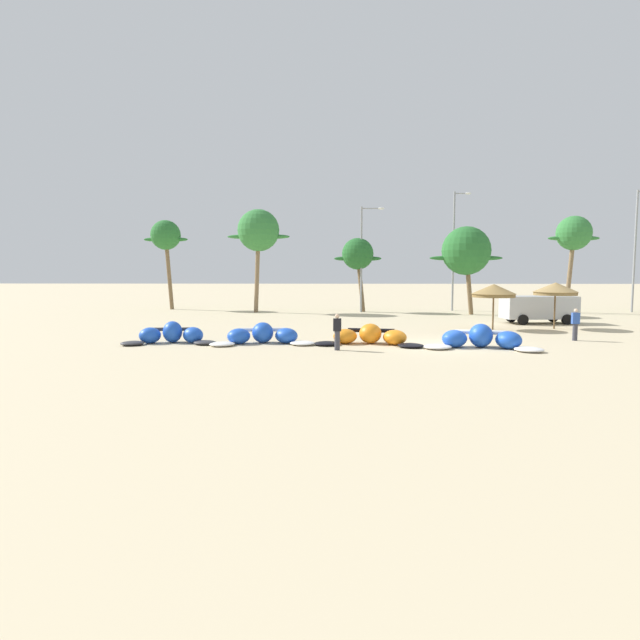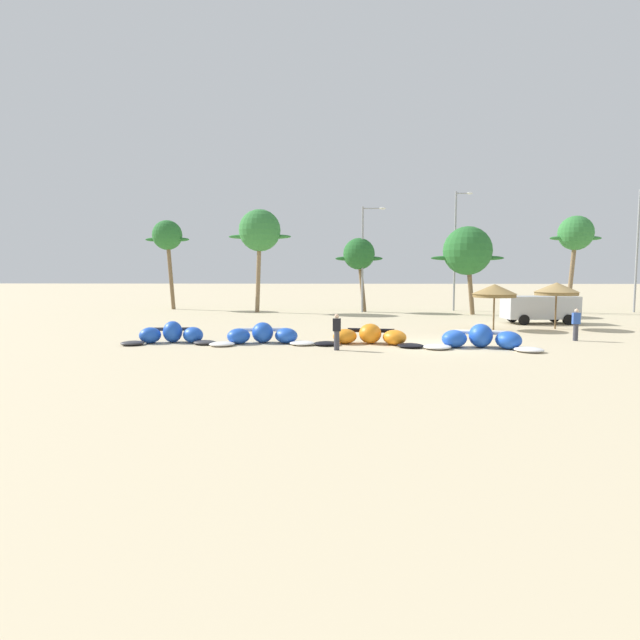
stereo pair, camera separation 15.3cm
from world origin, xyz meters
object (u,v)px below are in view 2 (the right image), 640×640
at_px(beach_umbrella_middle, 557,289).
at_px(palm_center_left, 468,251).
at_px(person_by_umbrellas, 576,325).
at_px(person_near_kites, 337,332).
at_px(lamppost_east_center, 639,245).
at_px(kite_left_of_center, 370,337).
at_px(parked_van, 538,307).
at_px(kite_center, 481,339).
at_px(kite_left, 263,336).
at_px(kite_far_left, 172,335).
at_px(beach_umbrella_near_van, 494,291).
at_px(palm_leftmost, 167,237).
at_px(palm_center_right, 576,234).
at_px(lamppost_west, 365,253).
at_px(lamppost_west_center, 456,246).
at_px(palm_left_of_gap, 359,255).
at_px(palm_left, 260,231).

distance_m(beach_umbrella_middle, palm_center_left, 11.63).
xyz_separation_m(beach_umbrella_middle, person_by_umbrellas, (-1.25, -5.71, -1.61)).
xyz_separation_m(person_near_kites, palm_center_left, (10.47, 20.35, 4.29)).
bearing_deg(person_near_kites, lamppost_east_center, 42.32).
bearing_deg(beach_umbrella_middle, kite_left_of_center, -147.79).
relative_size(beach_umbrella_middle, parked_van, 0.58).
bearing_deg(kite_center, kite_left, 172.93).
relative_size(kite_far_left, beach_umbrella_near_van, 1.72).
bearing_deg(palm_center_left, palm_leftmost, 168.54).
distance_m(kite_left, kite_left_of_center, 5.17).
bearing_deg(parked_van, palm_center_right, 56.68).
height_order(parked_van, person_near_kites, parked_van).
xyz_separation_m(kite_far_left, palm_leftmost, (-7.55, 23.50, 6.26)).
bearing_deg(kite_left_of_center, palm_leftmost, 126.02).
bearing_deg(kite_center, palm_leftmost, 131.81).
bearing_deg(parked_van, kite_center, -120.10).
relative_size(beach_umbrella_near_van, lamppost_west, 0.31).
bearing_deg(palm_center_right, kite_far_left, -143.78).
height_order(beach_umbrella_middle, lamppost_east_center, lamppost_east_center).
relative_size(palm_center_left, lamppost_west_center, 0.68).
distance_m(kite_left_of_center, lamppost_west_center, 24.95).
distance_m(beach_umbrella_near_van, palm_leftmost, 30.48).
height_order(palm_leftmost, palm_center_right, palm_leftmost).
relative_size(kite_center, palm_left_of_gap, 0.84).
bearing_deg(lamppost_west_center, palm_leftmost, 177.93).
relative_size(kite_center, parked_van, 1.09).
relative_size(palm_left, lamppost_west, 0.97).
bearing_deg(palm_left, kite_center, -58.38).
bearing_deg(palm_left_of_gap, palm_center_left, -17.80).
bearing_deg(person_near_kites, kite_far_left, 165.14).
relative_size(kite_left_of_center, person_near_kites, 3.31).
height_order(kite_left_of_center, beach_umbrella_near_van, beach_umbrella_near_van).
bearing_deg(palm_leftmost, lamppost_east_center, -3.27).
distance_m(kite_far_left, palm_center_left, 26.40).
bearing_deg(palm_leftmost, palm_left_of_gap, -8.22).
distance_m(palm_leftmost, lamppost_east_center, 41.25).
height_order(kite_left_of_center, palm_center_right, palm_center_right).
height_order(beach_umbrella_near_van, person_near_kites, beach_umbrella_near_van).
relative_size(person_near_kites, palm_center_left, 0.23).
xyz_separation_m(palm_leftmost, palm_left_of_gap, (17.46, -2.52, -1.74)).
xyz_separation_m(beach_umbrella_near_van, palm_leftmost, (-24.95, 16.97, 4.31)).
relative_size(beach_umbrella_middle, palm_center_left, 0.40).
bearing_deg(palm_leftmost, parked_van, -23.91).
bearing_deg(kite_center, person_by_umbrellas, 27.42).
relative_size(palm_center_right, lamppost_west, 0.91).
bearing_deg(kite_left_of_center, person_near_kites, -127.91).
bearing_deg(kite_far_left, beach_umbrella_near_van, 20.56).
relative_size(person_near_kites, palm_center_right, 0.20).
height_order(kite_far_left, person_by_umbrellas, person_by_umbrellas).
relative_size(kite_left, palm_center_right, 0.64).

